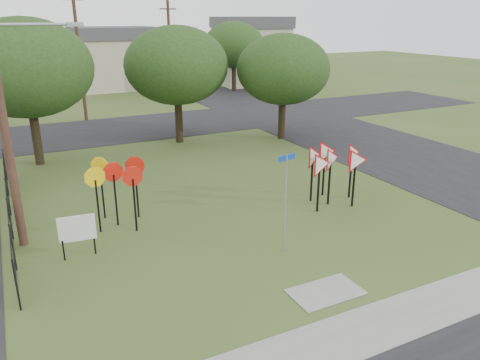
% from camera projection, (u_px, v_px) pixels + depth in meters
% --- Properties ---
extents(ground, '(140.00, 140.00, 0.00)m').
position_uv_depth(ground, '(280.00, 255.00, 14.98)').
color(ground, '#32471A').
extents(sidewalk, '(30.00, 1.60, 0.02)m').
position_uv_depth(sidewalk, '(370.00, 328.00, 11.44)').
color(sidewalk, gray).
rests_on(sidewalk, ground).
extents(planting_strip, '(30.00, 0.80, 0.02)m').
position_uv_depth(planting_strip, '(407.00, 359.00, 10.43)').
color(planting_strip, '#32471A').
rests_on(planting_strip, ground).
extents(street_right, '(8.00, 50.00, 0.02)m').
position_uv_depth(street_right, '(363.00, 142.00, 28.50)').
color(street_right, black).
rests_on(street_right, ground).
extents(street_far, '(60.00, 8.00, 0.02)m').
position_uv_depth(street_far, '(127.00, 128.00, 31.82)').
color(street_far, black).
rests_on(street_far, ground).
extents(curb_pad, '(2.00, 1.20, 0.02)m').
position_uv_depth(curb_pad, '(326.00, 292.00, 12.95)').
color(curb_pad, gray).
rests_on(curb_pad, ground).
extents(street_name_sign, '(0.67, 0.16, 3.27)m').
position_uv_depth(street_name_sign, '(285.00, 198.00, 14.59)').
color(street_name_sign, '#95979D').
rests_on(street_name_sign, ground).
extents(stop_sign_cluster, '(2.29, 1.94, 2.42)m').
position_uv_depth(stop_sign_cluster, '(116.00, 178.00, 16.61)').
color(stop_sign_cluster, black).
rests_on(stop_sign_cluster, ground).
extents(yield_sign_cluster, '(3.12, 1.67, 2.46)m').
position_uv_depth(yield_sign_cluster, '(333.00, 160.00, 18.62)').
color(yield_sign_cluster, black).
rests_on(yield_sign_cluster, ground).
extents(info_board, '(1.13, 0.16, 1.42)m').
position_uv_depth(info_board, '(77.00, 230.00, 14.55)').
color(info_board, black).
rests_on(info_board, ground).
extents(utility_pole_main, '(3.55, 0.33, 10.00)m').
position_uv_depth(utility_pole_main, '(0.00, 88.00, 13.97)').
color(utility_pole_main, '#472D21').
rests_on(utility_pole_main, ground).
extents(far_pole_a, '(1.40, 0.24, 9.00)m').
position_uv_depth(far_pole_a, '(79.00, 56.00, 32.82)').
color(far_pole_a, '#472D21').
rests_on(far_pole_a, ground).
extents(far_pole_b, '(1.40, 0.24, 8.50)m').
position_uv_depth(far_pole_b, '(170.00, 52.00, 39.68)').
color(far_pole_b, '#472D21').
rests_on(far_pole_b, ground).
extents(fence_run, '(0.05, 11.55, 1.50)m').
position_uv_depth(fence_run, '(9.00, 206.00, 16.75)').
color(fence_run, black).
rests_on(fence_run, ground).
extents(house_mid, '(8.40, 8.40, 6.20)m').
position_uv_depth(house_mid, '(116.00, 57.00, 49.33)').
color(house_mid, '#B9B195').
rests_on(house_mid, ground).
extents(house_right, '(8.30, 8.30, 7.20)m').
position_uv_depth(house_right, '(250.00, 50.00, 51.75)').
color(house_right, '#B9B195').
rests_on(house_right, ground).
extents(tree_near_left, '(6.40, 6.40, 7.27)m').
position_uv_depth(tree_near_left, '(26.00, 68.00, 22.62)').
color(tree_near_left, black).
rests_on(tree_near_left, ground).
extents(tree_near_mid, '(6.00, 6.00, 6.80)m').
position_uv_depth(tree_near_mid, '(176.00, 66.00, 26.96)').
color(tree_near_mid, black).
rests_on(tree_near_mid, ground).
extents(tree_near_right, '(5.60, 5.60, 6.33)m').
position_uv_depth(tree_near_right, '(283.00, 69.00, 27.93)').
color(tree_near_right, black).
rests_on(tree_near_right, ground).
extents(tree_far_right, '(6.00, 6.00, 6.80)m').
position_uv_depth(tree_far_right, '(234.00, 45.00, 46.38)').
color(tree_far_right, black).
rests_on(tree_far_right, ground).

